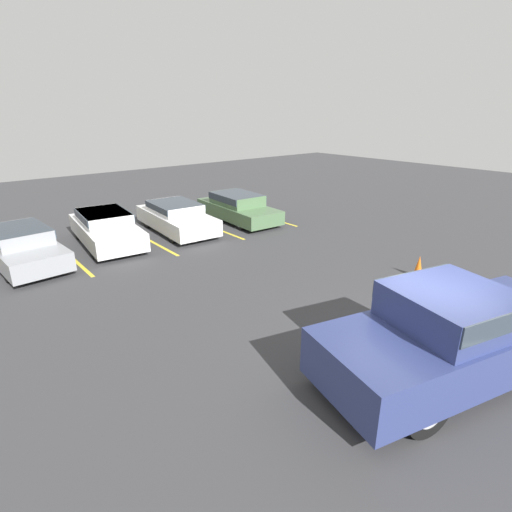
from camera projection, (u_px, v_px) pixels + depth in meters
ground_plane at (415, 358)px, 8.31m from camera, size 60.00×60.00×0.00m
stall_stripe_b at (68, 254)px, 14.24m from camera, size 0.12×5.35×0.01m
stall_stripe_c at (145, 238)px, 16.01m from camera, size 0.12×5.35×0.01m
stall_stripe_d at (208, 225)px, 17.78m from camera, size 0.12×5.35×0.01m
stall_stripe_e at (259, 215)px, 19.55m from camera, size 0.12×5.35×0.01m
pickup_truck at (457, 333)px, 7.48m from camera, size 5.92×3.40×1.86m
parked_sedan_a at (21, 245)px, 13.13m from camera, size 2.08×4.58×1.24m
parked_sedan_b at (106, 227)px, 15.11m from camera, size 2.22×4.65×1.27m
parked_sedan_c at (176, 216)px, 16.71m from camera, size 2.11×4.57×1.22m
parked_sedan_d at (238, 206)px, 18.38m from camera, size 2.05×4.69×1.24m
traffic_cone at (418, 267)px, 12.22m from camera, size 0.39×0.39×0.68m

